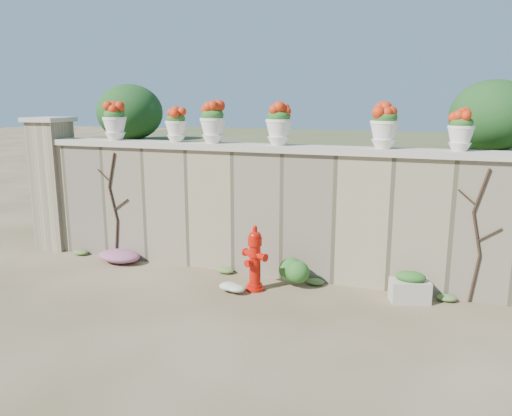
% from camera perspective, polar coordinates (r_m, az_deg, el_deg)
% --- Properties ---
extents(ground, '(80.00, 80.00, 0.00)m').
position_cam_1_polar(ground, '(6.82, -4.66, -11.92)').
color(ground, '#4F4127').
rests_on(ground, ground).
extents(stone_wall, '(8.00, 0.40, 2.00)m').
position_cam_1_polar(stone_wall, '(8.09, 0.53, -0.53)').
color(stone_wall, gray).
rests_on(stone_wall, ground).
extents(wall_cap, '(8.10, 0.52, 0.10)m').
position_cam_1_polar(wall_cap, '(7.93, 0.54, 6.89)').
color(wall_cap, beige).
rests_on(wall_cap, stone_wall).
extents(gate_pillar, '(0.72, 0.72, 2.48)m').
position_cam_1_polar(gate_pillar, '(10.19, -22.08, 2.69)').
color(gate_pillar, gray).
rests_on(gate_pillar, ground).
extents(raised_fill, '(9.00, 6.00, 2.00)m').
position_cam_1_polar(raised_fill, '(11.11, 6.06, 2.90)').
color(raised_fill, '#384C23').
rests_on(raised_fill, ground).
extents(back_shrub_left, '(1.30, 1.30, 1.10)m').
position_cam_1_polar(back_shrub_left, '(10.43, -14.23, 10.56)').
color(back_shrub_left, '#143814').
rests_on(back_shrub_left, raised_fill).
extents(back_shrub_right, '(1.30, 1.30, 1.10)m').
position_cam_1_polar(back_shrub_right, '(8.68, 25.46, 9.50)').
color(back_shrub_right, '#143814').
rests_on(back_shrub_right, raised_fill).
extents(vine_left, '(0.60, 0.04, 1.91)m').
position_cam_1_polar(vine_left, '(9.14, -15.95, 0.42)').
color(vine_left, black).
rests_on(vine_left, ground).
extents(vine_right, '(0.60, 0.04, 1.91)m').
position_cam_1_polar(vine_right, '(7.47, 23.99, -2.77)').
color(vine_right, black).
rests_on(vine_right, ground).
extents(fire_hydrant, '(0.42, 0.30, 0.99)m').
position_cam_1_polar(fire_hydrant, '(7.42, -0.14, -5.75)').
color(fire_hydrant, '#BB1107').
rests_on(fire_hydrant, ground).
extents(planter_box, '(0.61, 0.46, 0.45)m').
position_cam_1_polar(planter_box, '(7.42, 17.18, -8.69)').
color(planter_box, beige).
rests_on(planter_box, ground).
extents(green_shrub, '(0.61, 0.55, 0.58)m').
position_cam_1_polar(green_shrub, '(7.61, 4.35, -6.95)').
color(green_shrub, '#1E5119').
rests_on(green_shrub, ground).
extents(magenta_clump, '(1.03, 0.68, 0.27)m').
position_cam_1_polar(magenta_clump, '(9.16, -16.02, -5.09)').
color(magenta_clump, '#CE29A5').
rests_on(magenta_clump, ground).
extents(white_flowers, '(0.52, 0.42, 0.19)m').
position_cam_1_polar(white_flowers, '(7.43, -2.47, -9.02)').
color(white_flowers, white).
rests_on(white_flowers, ground).
extents(urn_pot_0, '(0.41, 0.41, 0.64)m').
position_cam_1_polar(urn_pot_0, '(9.17, -15.85, 9.47)').
color(urn_pot_0, white).
rests_on(urn_pot_0, wall_cap).
extents(urn_pot_1, '(0.36, 0.36, 0.56)m').
position_cam_1_polar(urn_pot_1, '(8.52, -9.13, 9.33)').
color(urn_pot_1, white).
rests_on(urn_pot_1, wall_cap).
extents(urn_pot_2, '(0.42, 0.42, 0.65)m').
position_cam_1_polar(urn_pot_2, '(8.22, -4.97, 9.64)').
color(urn_pot_2, white).
rests_on(urn_pot_2, wall_cap).
extents(urn_pot_3, '(0.41, 0.41, 0.65)m').
position_cam_1_polar(urn_pot_3, '(7.81, 2.63, 9.52)').
color(urn_pot_3, white).
rests_on(urn_pot_3, wall_cap).
extents(urn_pot_4, '(0.41, 0.41, 0.64)m').
position_cam_1_polar(urn_pot_4, '(7.49, 14.46, 9.03)').
color(urn_pot_4, white).
rests_on(urn_pot_4, wall_cap).
extents(urn_pot_5, '(0.36, 0.36, 0.56)m').
position_cam_1_polar(urn_pot_5, '(7.46, 22.37, 8.17)').
color(urn_pot_5, white).
rests_on(urn_pot_5, wall_cap).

